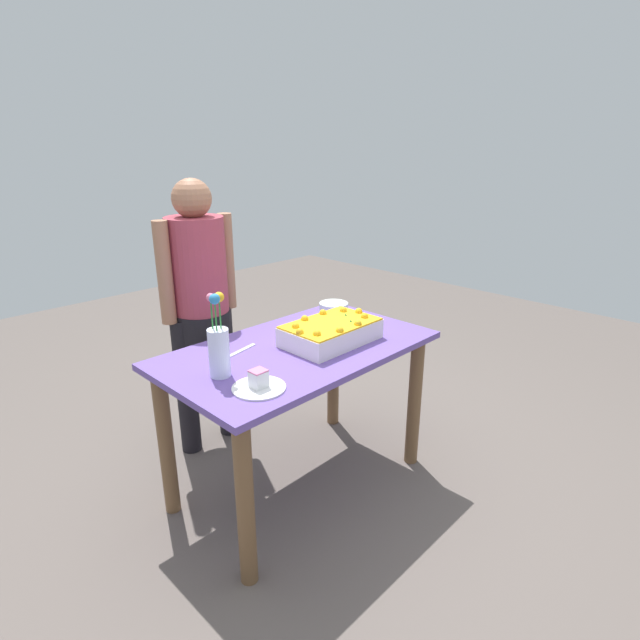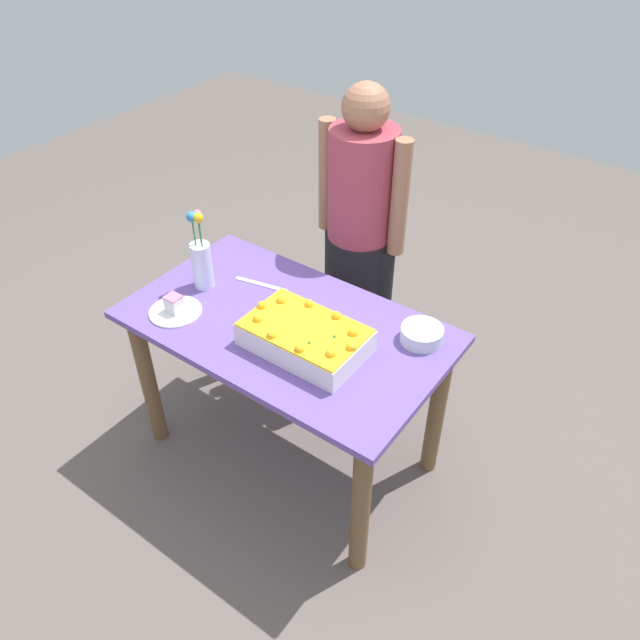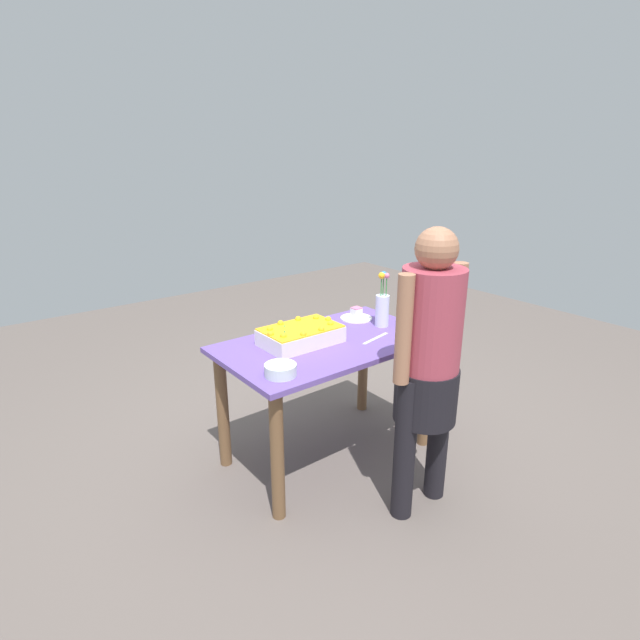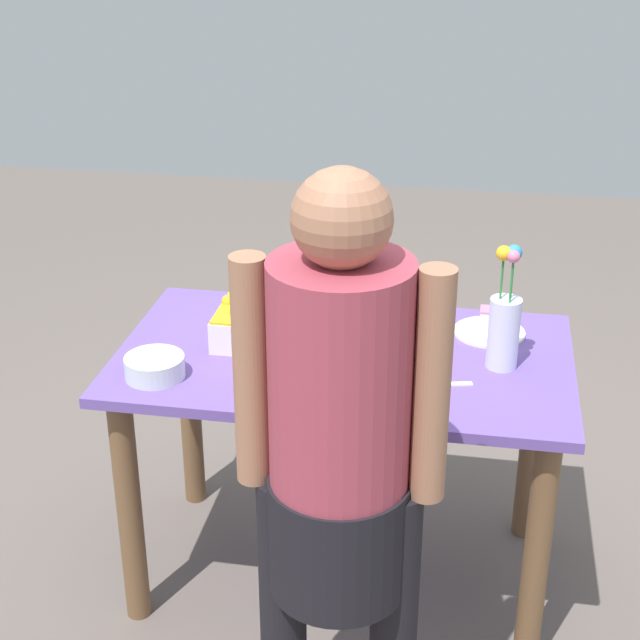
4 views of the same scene
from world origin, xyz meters
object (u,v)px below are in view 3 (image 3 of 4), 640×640
at_px(flower_vase, 325,231).
at_px(fruit_bowl, 380,283).
at_px(cake_knife, 467,324).
at_px(serving_plate_with_slice, 352,428).
at_px(person_standing, 205,216).
at_px(sheet_cake, 274,332).

bearing_deg(flower_vase, fruit_bowl, -97.43).
distance_m(cake_knife, fruit_bowl, 0.29).
relative_size(serving_plate_with_slice, flower_vase, 0.58).
relative_size(cake_knife, flower_vase, 0.65).
distance_m(serving_plate_with_slice, person_standing, 1.12).
xyz_separation_m(sheet_cake, serving_plate_with_slice, (-0.14, -0.39, -0.03)).
height_order(serving_plate_with_slice, fruit_bowl, serving_plate_with_slice).
relative_size(serving_plate_with_slice, cake_knife, 0.88).
xyz_separation_m(serving_plate_with_slice, flower_vase, (0.60, 0.63, 0.08)).
distance_m(fruit_bowl, person_standing, 0.63).
bearing_deg(person_standing, fruit_bowl, 9.40).
distance_m(serving_plate_with_slice, flower_vase, 0.87).
bearing_deg(fruit_bowl, flower_vase, 82.57).
xyz_separation_m(cake_knife, person_standing, (-0.12, 0.91, 0.08)).
height_order(fruit_bowl, person_standing, person_standing).
height_order(cake_knife, person_standing, person_standing).
xyz_separation_m(flower_vase, person_standing, (-0.13, 0.38, -0.02)).
height_order(sheet_cake, fruit_bowl, sheet_cake).
relative_size(serving_plate_with_slice, fruit_bowl, 1.06).
distance_m(sheet_cake, person_standing, 0.70).
bearing_deg(flower_vase, sheet_cake, -151.99).
bearing_deg(cake_knife, fruit_bowl, 63.22).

